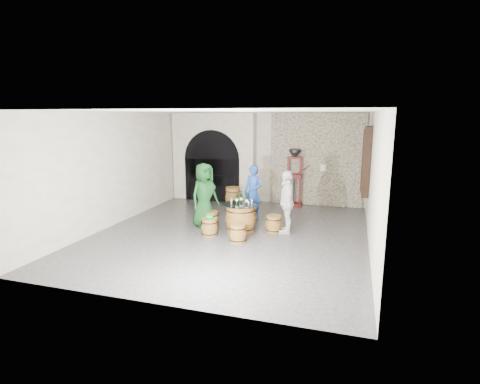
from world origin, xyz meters
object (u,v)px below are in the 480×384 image
(barrel_stool_near_left, at_px, (209,227))
(wine_bottle_center, at_px, (247,200))
(barrel_table, at_px, (240,218))
(person_white, at_px, (287,202))
(side_barrel, at_px, (233,197))
(barrel_stool_left, at_px, (211,219))
(wine_bottle_right, at_px, (241,198))
(person_blue, at_px, (253,192))
(barrel_stool_far, at_px, (250,215))
(person_green, at_px, (205,195))
(barrel_stool_right, at_px, (274,224))
(barrel_stool_near_right, at_px, (238,233))
(wine_bottle_left, at_px, (237,199))
(corking_press, at_px, (294,173))

(barrel_stool_near_left, xyz_separation_m, wine_bottle_center, (0.84, 0.62, 0.66))
(barrel_stool_near_left, bearing_deg, barrel_table, 42.31)
(person_white, relative_size, side_barrel, 2.39)
(barrel_stool_left, distance_m, person_white, 2.20)
(barrel_table, distance_m, wine_bottle_right, 0.55)
(barrel_table, bearing_deg, person_blue, 89.50)
(wine_bottle_right, bearing_deg, wine_bottle_center, -40.57)
(barrel_stool_far, xyz_separation_m, side_barrel, (-1.03, 1.59, 0.12))
(barrel_stool_left, xyz_separation_m, wine_bottle_center, (1.07, -0.09, 0.66))
(person_green, xyz_separation_m, side_barrel, (0.06, 2.36, -0.56))
(barrel_stool_right, bearing_deg, wine_bottle_center, -167.03)
(barrel_stool_near_right, distance_m, wine_bottle_center, 1.11)
(person_blue, xyz_separation_m, wine_bottle_left, (-0.12, -1.23, 0.06))
(barrel_stool_near_left, bearing_deg, side_barrel, 96.61)
(barrel_stool_far, relative_size, wine_bottle_right, 1.42)
(barrel_stool_near_right, bearing_deg, wine_bottle_right, 102.34)
(barrel_stool_near_right, xyz_separation_m, wine_bottle_right, (-0.24, 1.08, 0.66))
(barrel_stool_right, relative_size, person_white, 0.27)
(barrel_stool_left, xyz_separation_m, barrel_stool_right, (1.78, 0.08, 0.00))
(barrel_stool_left, xyz_separation_m, person_blue, (0.91, 1.17, 0.60))
(person_white, relative_size, wine_bottle_right, 5.22)
(person_white, xyz_separation_m, corking_press, (-0.29, 3.08, 0.30))
(wine_bottle_left, bearing_deg, barrel_stool_near_right, -71.26)
(person_green, height_order, side_barrel, person_green)
(person_white, bearing_deg, corking_press, 169.56)
(barrel_table, xyz_separation_m, wine_bottle_right, (-0.04, 0.20, 0.52))
(person_green, distance_m, wine_bottle_right, 1.06)
(barrel_stool_right, height_order, barrel_stool_near_left, same)
(barrel_stool_left, xyz_separation_m, person_green, (-0.19, 0.02, 0.68))
(person_white, bearing_deg, barrel_stool_far, -134.37)
(barrel_stool_far, height_order, person_white, person_white)
(person_green, bearing_deg, wine_bottle_left, -67.12)
(person_white, bearing_deg, person_green, -102.75)
(barrel_table, relative_size, person_white, 0.58)
(person_green, height_order, wine_bottle_center, person_green)
(barrel_stool_right, height_order, barrel_stool_near_right, same)
(person_blue, distance_m, side_barrel, 1.66)
(barrel_stool_far, relative_size, wine_bottle_center, 1.42)
(barrel_stool_right, xyz_separation_m, corking_press, (0.04, 3.15, 0.92))
(barrel_stool_far, bearing_deg, barrel_stool_near_left, -114.10)
(person_white, bearing_deg, wine_bottle_left, -97.05)
(wine_bottle_left, xyz_separation_m, wine_bottle_right, (0.08, 0.15, 0.00))
(wine_bottle_right, relative_size, corking_press, 0.16)
(person_green, relative_size, wine_bottle_center, 5.59)
(person_white, relative_size, corking_press, 0.86)
(barrel_stool_near_right, relative_size, side_barrel, 0.65)
(wine_bottle_center, distance_m, corking_press, 3.41)
(barrel_table, height_order, corking_press, corking_press)
(barrel_stool_near_left, distance_m, person_white, 2.15)
(barrel_stool_near_right, relative_size, corking_press, 0.23)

